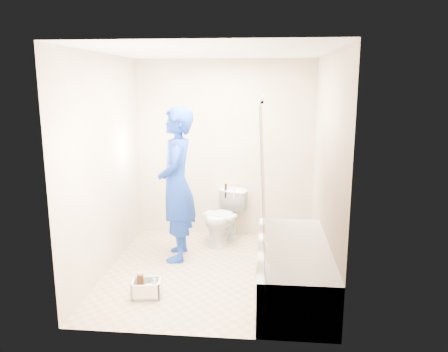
# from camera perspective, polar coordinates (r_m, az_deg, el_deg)

# --- Properties ---
(floor) EXTENTS (2.60, 2.60, 0.00)m
(floor) POSITION_cam_1_polar(r_m,az_deg,el_deg) (5.05, -1.29, -12.33)
(floor) COLOR tan
(floor) RESTS_ON ground
(ceiling) EXTENTS (2.40, 2.60, 0.02)m
(ceiling) POSITION_cam_1_polar(r_m,az_deg,el_deg) (4.61, -1.43, 15.98)
(ceiling) COLOR white
(ceiling) RESTS_ON wall_back
(wall_back) EXTENTS (2.40, 0.02, 2.40)m
(wall_back) POSITION_cam_1_polar(r_m,az_deg,el_deg) (5.96, 0.14, 3.53)
(wall_back) COLOR beige
(wall_back) RESTS_ON ground
(wall_front) EXTENTS (2.40, 0.02, 2.40)m
(wall_front) POSITION_cam_1_polar(r_m,az_deg,el_deg) (3.43, -3.96, -2.93)
(wall_front) COLOR beige
(wall_front) RESTS_ON ground
(wall_left) EXTENTS (0.02, 2.60, 2.40)m
(wall_left) POSITION_cam_1_polar(r_m,az_deg,el_deg) (4.97, -15.23, 1.38)
(wall_left) COLOR beige
(wall_left) RESTS_ON ground
(wall_right) EXTENTS (0.02, 2.60, 2.40)m
(wall_right) POSITION_cam_1_polar(r_m,az_deg,el_deg) (4.69, 13.35, 0.87)
(wall_right) COLOR beige
(wall_right) RESTS_ON ground
(bathtub) EXTENTS (0.70, 1.75, 0.50)m
(bathtub) POSITION_cam_1_polar(r_m,az_deg,el_deg) (4.53, 9.00, -11.74)
(bathtub) COLOR white
(bathtub) RESTS_ON ground
(curtain_rod) EXTENTS (0.02, 1.90, 0.02)m
(curtain_rod) POSITION_cam_1_polar(r_m,az_deg,el_deg) (4.14, 5.15, 10.15)
(curtain_rod) COLOR silver
(curtain_rod) RESTS_ON wall_back
(shower_curtain) EXTENTS (0.06, 1.75, 1.80)m
(shower_curtain) POSITION_cam_1_polar(r_m,az_deg,el_deg) (4.27, 4.91, -2.40)
(shower_curtain) COLOR white
(shower_curtain) RESTS_ON curtain_rod
(toilet) EXTENTS (0.63, 0.77, 0.69)m
(toilet) POSITION_cam_1_polar(r_m,az_deg,el_deg) (5.80, -0.03, -5.41)
(toilet) COLOR white
(toilet) RESTS_ON ground
(tank_lid) EXTENTS (0.46, 0.34, 0.03)m
(tank_lid) POSITION_cam_1_polar(r_m,az_deg,el_deg) (5.69, -0.58, -5.12)
(tank_lid) COLOR white
(tank_lid) RESTS_ON toilet
(tank_internals) EXTENTS (0.16, 0.09, 0.23)m
(tank_internals) POSITION_cam_1_polar(r_m,az_deg,el_deg) (5.88, 0.53, -1.77)
(tank_internals) COLOR black
(tank_internals) RESTS_ON toilet
(plumber) EXTENTS (0.51, 0.71, 1.82)m
(plumber) POSITION_cam_1_polar(r_m,az_deg,el_deg) (5.17, -6.20, -1.13)
(plumber) COLOR #0F1099
(plumber) RESTS_ON ground
(cleaning_caddy) EXTENTS (0.31, 0.26, 0.21)m
(cleaning_caddy) POSITION_cam_1_polar(r_m,az_deg,el_deg) (4.54, -9.96, -14.33)
(cleaning_caddy) COLOR white
(cleaning_caddy) RESTS_ON ground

